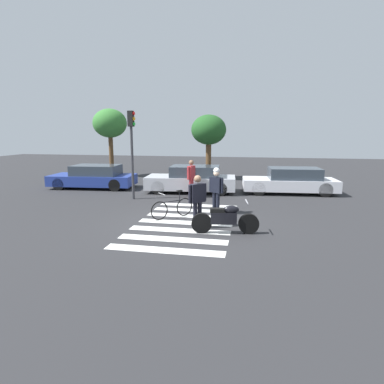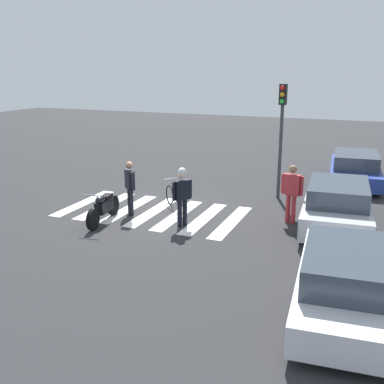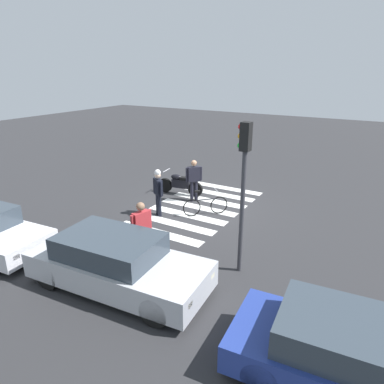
{
  "view_description": "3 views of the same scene",
  "coord_description": "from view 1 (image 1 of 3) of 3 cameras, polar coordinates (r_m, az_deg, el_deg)",
  "views": [
    {
      "loc": [
        2.24,
        -10.53,
        3.12
      ],
      "look_at": [
        -0.09,
        1.76,
        0.76
      ],
      "focal_mm": 29.96,
      "sensor_mm": 36.0,
      "label": 1
    },
    {
      "loc": [
        12.83,
        6.61,
        4.64
      ],
      "look_at": [
        -0.14,
        1.34,
        0.78
      ],
      "focal_mm": 42.91,
      "sensor_mm": 36.0,
      "label": 2
    },
    {
      "loc": [
        -6.36,
        11.36,
        5.26
      ],
      "look_at": [
        -0.17,
        0.82,
        0.93
      ],
      "focal_mm": 32.89,
      "sensor_mm": 36.0,
      "label": 3
    }
  ],
  "objects": [
    {
      "name": "ground_plane",
      "position": [
        11.2,
        -1.21,
        -5.47
      ],
      "size": [
        60.0,
        60.0,
        0.0
      ],
      "primitive_type": "plane",
      "color": "#2B2B2D"
    },
    {
      "name": "police_motorcycle",
      "position": [
        9.98,
        5.88,
        -4.83
      ],
      "size": [
        2.09,
        0.62,
        1.04
      ],
      "color": "black",
      "rests_on": "ground_plane"
    },
    {
      "name": "leaning_bicycle",
      "position": [
        11.75,
        -3.51,
        -2.81
      ],
      "size": [
        1.26,
        1.26,
        1.0
      ],
      "color": "black",
      "rests_on": "ground_plane"
    },
    {
      "name": "officer_on_foot",
      "position": [
        10.37,
        0.99,
        -1.07
      ],
      "size": [
        0.51,
        0.52,
        1.75
      ],
      "color": "black",
      "rests_on": "ground_plane"
    },
    {
      "name": "officer_by_motorcycle",
      "position": [
        12.23,
        4.33,
        0.86
      ],
      "size": [
        0.58,
        0.43,
        1.79
      ],
      "color": "black",
      "rests_on": "ground_plane"
    },
    {
      "name": "pedestrian_bystander",
      "position": [
        15.33,
        -0.13,
        2.9
      ],
      "size": [
        0.32,
        0.69,
        1.8
      ],
      "color": "#B22D33",
      "rests_on": "ground_plane"
    },
    {
      "name": "crosswalk_stripes",
      "position": [
        11.2,
        -1.21,
        -5.45
      ],
      "size": [
        3.28,
        5.85,
        0.01
      ],
      "color": "silver",
      "rests_on": "ground_plane"
    },
    {
      "name": "car_blue_hatchback",
      "position": [
        18.77,
        -17.07,
        2.57
      ],
      "size": [
        4.75,
        2.23,
        1.29
      ],
      "color": "black",
      "rests_on": "ground_plane"
    },
    {
      "name": "car_silver_sedan",
      "position": [
        16.7,
        -0.03,
        2.24
      ],
      "size": [
        4.72,
        2.22,
        1.38
      ],
      "color": "black",
      "rests_on": "ground_plane"
    },
    {
      "name": "car_white_van",
      "position": [
        17.12,
        17.15,
        1.86
      ],
      "size": [
        4.78,
        2.1,
        1.32
      ],
      "color": "black",
      "rests_on": "ground_plane"
    },
    {
      "name": "traffic_light_pole",
      "position": [
        15.02,
        -10.65,
        9.02
      ],
      "size": [
        0.33,
        0.25,
        4.04
      ],
      "color": "#38383D",
      "rests_on": "ground_plane"
    },
    {
      "name": "street_tree_near",
      "position": [
        23.16,
        -14.41,
        11.64
      ],
      "size": [
        2.3,
        2.3,
        4.67
      ],
      "color": "brown",
      "rests_on": "ground_plane"
    },
    {
      "name": "street_tree_mid",
      "position": [
        21.2,
        2.99,
        10.85
      ],
      "size": [
        2.27,
        2.27,
        4.21
      ],
      "color": "brown",
      "rests_on": "ground_plane"
    }
  ]
}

